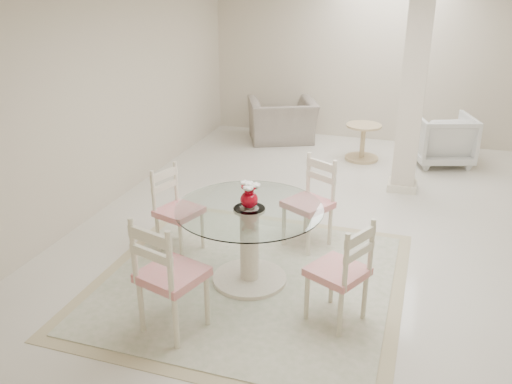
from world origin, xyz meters
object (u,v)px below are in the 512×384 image
(dining_chair_north, at_px, (312,196))
(dining_chair_south, at_px, (165,269))
(recliner_taupe, at_px, (282,121))
(side_table, at_px, (363,143))
(dining_chair_east, at_px, (345,266))
(dining_table, at_px, (249,245))
(dining_chair_west, at_px, (174,204))
(red_vase, at_px, (249,195))
(armchair_white, at_px, (442,139))
(column, at_px, (413,90))

(dining_chair_north, bearing_deg, dining_chair_south, -83.07)
(recliner_taupe, height_order, side_table, recliner_taupe)
(dining_chair_east, xyz_separation_m, recliner_taupe, (-1.86, 4.86, -0.20))
(dining_table, height_order, dining_chair_west, dining_chair_west)
(red_vase, bearing_deg, dining_chair_east, -22.01)
(recliner_taupe, bearing_deg, dining_chair_east, 86.84)
(dining_chair_east, distance_m, side_table, 4.32)
(dining_chair_north, height_order, dining_chair_south, dining_chair_south)
(armchair_white, relative_size, side_table, 1.50)
(column, height_order, side_table, column)
(red_vase, height_order, dining_chair_north, dining_chair_north)
(recliner_taupe, bearing_deg, dining_table, 77.46)
(dining_chair_west, bearing_deg, side_table, -4.81)
(dining_chair_east, distance_m, recliner_taupe, 5.21)
(dining_chair_south, height_order, recliner_taupe, dining_chair_south)
(recliner_taupe, distance_m, armchair_white, 2.64)
(dining_table, bearing_deg, dining_chair_north, 67.84)
(dining_chair_east, bearing_deg, red_vase, -85.52)
(dining_table, bearing_deg, dining_chair_south, -111.32)
(red_vase, distance_m, recliner_taupe, 4.60)
(dining_table, height_order, dining_chair_east, dining_chair_east)
(column, xyz_separation_m, side_table, (-0.69, 1.05, -1.09))
(dining_table, bearing_deg, dining_chair_west, 158.56)
(red_vase, bearing_deg, column, 66.81)
(red_vase, height_order, dining_chair_south, dining_chair_south)
(column, distance_m, recliner_taupe, 2.86)
(dining_chair_north, distance_m, side_table, 2.99)
(dining_chair_west, distance_m, recliner_taupe, 4.11)
(dining_chair_south, relative_size, side_table, 2.06)
(dining_table, bearing_deg, column, 66.79)
(recliner_taupe, bearing_deg, dining_chair_west, 65.49)
(dining_table, distance_m, dining_chair_north, 1.03)
(dining_chair_north, bearing_deg, side_table, 115.78)
(side_table, bearing_deg, dining_table, -97.77)
(red_vase, xyz_separation_m, side_table, (0.53, 3.91, -0.64))
(dining_table, relative_size, dining_chair_south, 1.16)
(column, xyz_separation_m, dining_chair_west, (-2.17, -2.48, -0.82))
(dining_table, bearing_deg, red_vase, -18.43)
(dining_chair_west, bearing_deg, recliner_taupe, 17.49)
(column, height_order, dining_chair_south, column)
(red_vase, relative_size, armchair_white, 0.30)
(dining_table, xyz_separation_m, side_table, (0.53, 3.91, -0.14))
(recliner_taupe, distance_m, side_table, 1.56)
(column, bearing_deg, dining_chair_east, -94.96)
(armchair_white, bearing_deg, column, 50.82)
(red_vase, relative_size, dining_chair_west, 0.25)
(dining_chair_east, xyz_separation_m, dining_chair_west, (-1.89, 0.75, -0.02))
(dining_chair_west, xyz_separation_m, side_table, (1.48, 3.54, -0.27))
(dining_chair_north, bearing_deg, column, 94.95)
(dining_chair_south, bearing_deg, dining_chair_east, -139.76)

